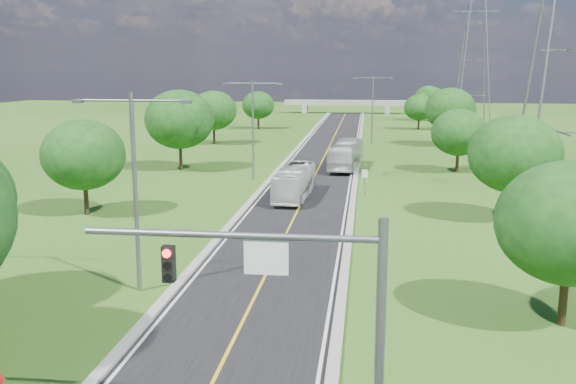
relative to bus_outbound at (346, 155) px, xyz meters
name	(u,v)px	position (x,y,z in m)	size (l,w,h in m)	color
ground	(323,160)	(-3.04, 7.08, -1.59)	(260.00, 260.00, 0.00)	#2C4D15
road	(326,153)	(-3.04, 13.08, -1.56)	(8.00, 150.00, 0.06)	black
curb_left	(294,152)	(-7.29, 13.08, -1.48)	(0.50, 150.00, 0.22)	gray
curb_right	(359,153)	(1.21, 13.08, -1.48)	(0.50, 150.00, 0.22)	gray
signal_mast	(305,296)	(0.64, -53.92, 3.32)	(8.54, 0.33, 7.20)	slate
speed_limit_sign	(365,178)	(2.16, -14.94, 0.01)	(0.55, 0.09, 2.40)	slate
overpass	(346,103)	(-3.04, 87.08, 0.83)	(30.00, 3.00, 3.20)	gray
streetlight_near_left	(135,176)	(-9.04, -40.92, 4.36)	(5.90, 0.25, 10.00)	slate
streetlight_mid_left	(253,121)	(-9.04, -7.92, 4.36)	(5.90, 0.25, 10.00)	slate
streetlight_far_right	(373,103)	(2.96, 25.08, 4.36)	(5.90, 0.25, 10.00)	slate
power_tower_near	(569,33)	(18.96, -12.92, 12.42)	(9.00, 6.40, 28.00)	slate
power_tower_far	(475,52)	(22.96, 62.08, 12.42)	(9.00, 6.40, 28.00)	slate
tree_lb	(83,155)	(-19.04, -24.92, 3.06)	(6.30, 6.30, 7.33)	black
tree_lc	(179,119)	(-18.04, -2.92, 3.99)	(7.56, 7.56, 8.79)	black
tree_ld	(214,110)	(-20.04, 21.08, 3.37)	(6.72, 6.72, 7.82)	black
tree_le	(258,105)	(-17.54, 45.08, 2.75)	(5.88, 5.88, 6.84)	black
tree_ra	(570,223)	(10.96, -42.92, 3.06)	(6.30, 6.30, 7.33)	black
tree_rb	(515,154)	(12.96, -22.92, 3.37)	(6.72, 6.72, 7.82)	black
tree_rc	(459,132)	(11.96, -0.92, 2.75)	(5.88, 5.88, 6.84)	black
tree_rd	(450,109)	(13.96, 23.08, 3.68)	(7.14, 7.14, 8.30)	black
tree_re	(419,107)	(11.46, 47.08, 2.44)	(5.46, 5.46, 6.35)	black
tree_rf	(429,99)	(14.96, 67.08, 3.06)	(6.30, 6.30, 7.33)	black
bus_outbound	(346,155)	(0.00, 0.00, 0.00)	(2.56, 10.96, 3.05)	beige
bus_inbound	(295,182)	(-3.84, -16.82, -0.14)	(2.32, 9.94, 2.77)	silver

